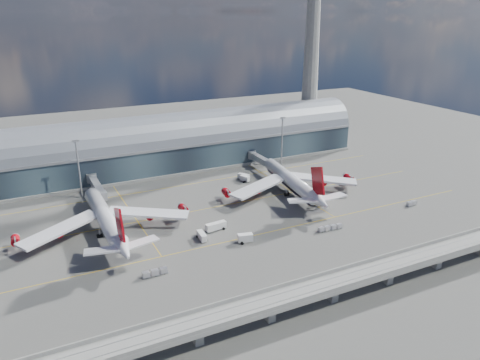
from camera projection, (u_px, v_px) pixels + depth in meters
name	position (u px, v px, depth m)	size (l,w,h in m)	color
ground	(243.00, 224.00, 176.08)	(500.00, 500.00, 0.00)	#474744
taxi_lines	(219.00, 204.00, 194.69)	(200.00, 80.12, 0.01)	gold
terminal	(174.00, 145.00, 237.89)	(200.00, 30.00, 28.00)	#1D2630
control_tower	(311.00, 56.00, 264.03)	(19.00, 19.00, 103.00)	gray
guideway	(334.00, 284.00, 127.98)	(220.00, 8.50, 7.20)	gray
floodlight_mast_left	(79.00, 168.00, 196.80)	(3.00, 0.70, 25.70)	gray
floodlight_mast_right	(282.00, 140.00, 238.71)	(3.00, 0.70, 25.70)	gray
airliner_left	(106.00, 219.00, 166.79)	(62.59, 65.70, 20.08)	white
airliner_right	(292.00, 182.00, 204.74)	(61.99, 64.84, 20.59)	white
jet_bridge_left	(96.00, 186.00, 200.61)	(4.40, 28.00, 7.25)	gray
jet_bridge_right	(264.00, 161.00, 233.05)	(4.40, 32.00, 7.25)	gray
service_truck_0	(202.00, 236.00, 164.05)	(2.56, 6.32, 2.56)	silver
service_truck_1	(245.00, 238.00, 162.20)	(5.57, 3.47, 3.00)	silver
service_truck_2	(216.00, 226.00, 171.17)	(8.05, 3.02, 2.85)	silver
service_truck_3	(319.00, 201.00, 193.92)	(5.90, 6.84, 3.19)	silver
service_truck_4	(245.00, 179.00, 220.33)	(3.79, 5.05, 2.66)	silver
service_truck_5	(244.00, 177.00, 222.96)	(4.83, 5.81, 2.68)	silver
cargo_train_0	(155.00, 273.00, 141.79)	(8.11, 1.79, 1.81)	gray
cargo_train_1	(330.00, 228.00, 171.33)	(10.04, 2.38, 1.66)	gray
cargo_train_2	(412.00, 203.00, 193.09)	(4.93, 1.86, 1.65)	gray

